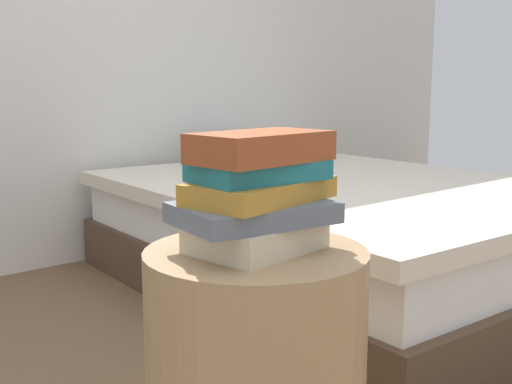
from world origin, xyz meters
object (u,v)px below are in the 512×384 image
at_px(side_table, 256,378).
at_px(book_cream, 257,236).
at_px(book_teal, 259,171).
at_px(bed, 336,232).
at_px(book_ochre, 259,191).
at_px(book_slate, 252,212).
at_px(book_rust, 261,147).

xyz_separation_m(side_table, book_cream, (0.00, -0.00, 0.30)).
bearing_deg(book_cream, book_teal, -2.91).
bearing_deg(book_teal, bed, 38.84).
bearing_deg(bed, book_ochre, -140.38).
distance_m(book_cream, book_ochre, 0.09).
relative_size(book_slate, book_ochre, 1.00).
height_order(side_table, book_cream, book_cream).
bearing_deg(bed, book_teal, -140.33).
height_order(book_ochre, book_rust, book_rust).
bearing_deg(book_slate, book_cream, -26.99).
bearing_deg(book_cream, book_ochre, 17.60).
bearing_deg(book_cream, book_rust, -56.75).
xyz_separation_m(bed, book_teal, (-1.22, -0.89, 0.47)).
bearing_deg(book_teal, book_ochre, 53.04).
distance_m(side_table, book_cream, 0.30).
xyz_separation_m(bed, book_rust, (-1.22, -0.89, 0.52)).
xyz_separation_m(book_cream, book_rust, (0.01, -0.01, 0.18)).
bearing_deg(book_rust, book_ochre, 60.08).
distance_m(book_cream, book_slate, 0.05).
bearing_deg(book_rust, side_table, 122.69).
bearing_deg(book_slate, side_table, -19.13).
bearing_deg(book_slate, book_ochre, 5.53).
distance_m(bed, book_ochre, 1.56).
height_order(side_table, book_rust, book_rust).
distance_m(side_table, book_slate, 0.35).
relative_size(side_table, book_ochre, 1.84).
bearing_deg(book_ochre, bed, 26.43).
height_order(side_table, book_teal, book_teal).
xyz_separation_m(bed, book_ochre, (-1.21, -0.88, 0.43)).
bearing_deg(side_table, book_cream, -70.13).
height_order(book_slate, book_teal, book_teal).
distance_m(bed, book_cream, 1.55).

